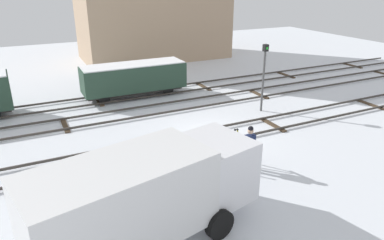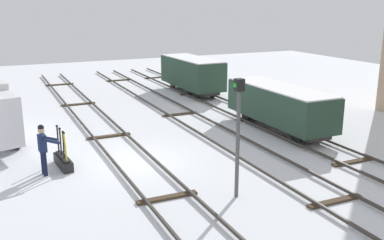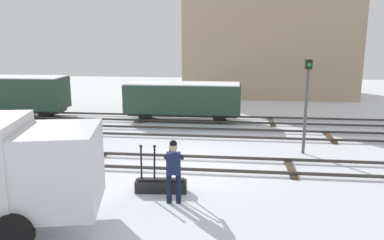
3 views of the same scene
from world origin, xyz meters
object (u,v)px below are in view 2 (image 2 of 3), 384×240
at_px(switch_lever_frame, 63,160).
at_px(rail_worker, 43,147).
at_px(signal_post, 238,126).
at_px(freight_car_near_switch, 192,73).
at_px(freight_car_back_track, 279,105).

height_order(switch_lever_frame, rail_worker, rail_worker).
bearing_deg(signal_post, freight_car_near_switch, 160.09).
bearing_deg(switch_lever_frame, signal_post, 37.28).
bearing_deg(signal_post, freight_car_back_track, 135.19).
bearing_deg(signal_post, switch_lever_frame, -137.64).
relative_size(rail_worker, freight_car_back_track, 0.29).
bearing_deg(rail_worker, switch_lever_frame, 120.99).
xyz_separation_m(signal_post, freight_car_back_track, (-5.54, 5.50, -1.05)).
relative_size(signal_post, freight_car_back_track, 0.59).
bearing_deg(freight_car_back_track, freight_car_near_switch, 179.99).
distance_m(switch_lever_frame, rail_worker, 1.14).
bearing_deg(freight_car_near_switch, freight_car_back_track, -1.67).
distance_m(signal_post, freight_car_back_track, 7.88).
bearing_deg(switch_lever_frame, rail_worker, -59.01).
height_order(freight_car_back_track, freight_car_near_switch, freight_car_near_switch).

